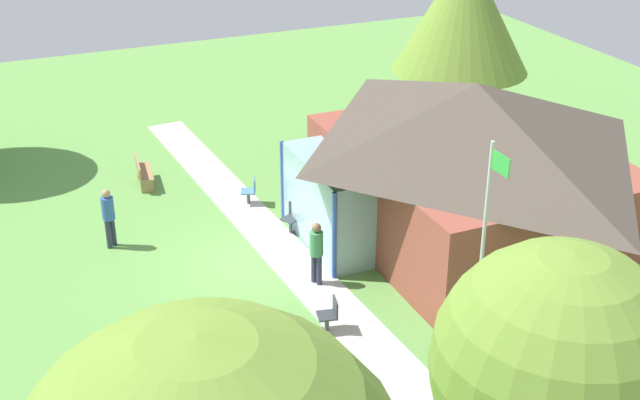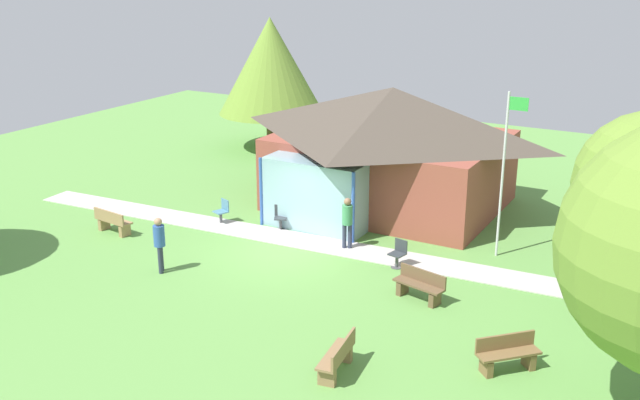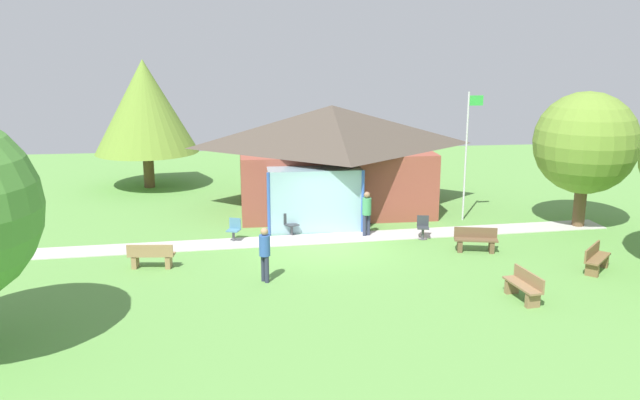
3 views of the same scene
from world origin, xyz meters
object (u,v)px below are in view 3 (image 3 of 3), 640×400
patio_chair_west (234,230)px  visitor_on_path (367,210)px  bench_mid_left (151,256)px  tree_behind_pavilion_left (145,107)px  pavilion (331,155)px  bench_lawn_far_right (596,259)px  tree_east_hedge (586,143)px  bench_mid_right (476,241)px  bench_front_right (524,287)px  flagpole (467,150)px  patio_chair_lawn_spare (423,228)px  visitor_strolling_lawn (265,250)px  patio_chair_porch_left (291,225)px

patio_chair_west → visitor_on_path: size_ratio=0.49×
bench_mid_left → visitor_on_path: size_ratio=0.89×
visitor_on_path → tree_behind_pavilion_left: size_ratio=0.27×
pavilion → bench_lawn_far_right: size_ratio=6.55×
tree_east_hedge → tree_behind_pavilion_left: 20.37m
bench_lawn_far_right → bench_mid_right: same height
bench_front_right → bench_mid_left: bearing=61.5°
bench_front_right → tree_east_hedge: tree_east_hedge is taller
flagpole → patio_chair_west: 9.97m
patio_chair_lawn_spare → visitor_strolling_lawn: 7.24m
tree_east_hedge → tree_behind_pavilion_left: tree_behind_pavilion_left is taller
patio_chair_porch_left → bench_mid_left: bearing=5.3°
bench_lawn_far_right → pavilion: bearing=-97.9°
flagpole → patio_chair_porch_left: size_ratio=6.14×
bench_mid_right → patio_chair_west: 8.77m
bench_mid_left → bench_lawn_far_right: bearing=-1.4°
bench_mid_left → bench_mid_right: 11.16m
bench_lawn_far_right → patio_chair_porch_left: 10.82m
bench_front_right → patio_chair_west: 10.70m
bench_lawn_far_right → visitor_strolling_lawn: bearing=-47.5°
pavilion → bench_front_right: size_ratio=5.85×
flagpole → visitor_on_path: (-4.46, -1.82, -1.90)m
bench_front_right → bench_mid_right: bearing=-10.3°
tree_east_hedge → bench_mid_right: bearing=-153.2°
patio_chair_lawn_spare → pavilion: bearing=-50.0°
bench_front_right → visitor_on_path: size_ratio=0.89×
flagpole → patio_chair_lawn_spare: flagpole is taller
patio_chair_lawn_spare → visitor_on_path: (-2.05, 0.55, 0.61)m
bench_mid_left → patio_chair_porch_left: 5.78m
bench_lawn_far_right → tree_behind_pavilion_left: bearing=-88.3°
bench_mid_left → bench_front_right: size_ratio=1.00×
tree_east_hedge → pavilion: bearing=155.1°
visitor_on_path → flagpole: bearing=177.1°
bench_mid_left → bench_mid_right: size_ratio=0.99×
bench_lawn_far_right → patio_chair_west: bearing=-67.8°
patio_chair_porch_left → tree_east_hedge: tree_east_hedge is taller
flagpole → bench_mid_left: (-12.15, -4.52, -2.52)m
visitor_on_path → patio_chair_porch_left: bearing=-34.5°
visitor_strolling_lawn → patio_chair_porch_left: bearing=-48.1°
visitor_on_path → patio_chair_west: bearing=-24.8°
flagpole → tree_east_hedge: size_ratio=0.98×
bench_front_right → patio_chair_porch_left: bearing=32.2°
flagpole → patio_chair_porch_left: (-7.31, -1.35, -2.51)m
visitor_on_path → pavilion: bearing=-106.6°
patio_chair_west → flagpole: bearing=-148.1°
visitor_on_path → visitor_strolling_lawn: bearing=22.4°
bench_mid_right → patio_chair_lawn_spare: (-1.42, 1.77, 0.01)m
bench_lawn_far_right → bench_front_right: (-3.34, -2.04, 0.00)m
bench_lawn_far_right → tree_east_hedge: (2.10, 5.10, 2.96)m
bench_front_right → patio_chair_lawn_spare: patio_chair_lawn_spare is taller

